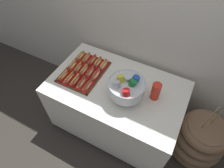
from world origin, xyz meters
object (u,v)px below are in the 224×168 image
hot_dog_2 (75,80)px  hot_dog_5 (72,65)px  hot_dog_4 (88,85)px  hot_dog_12 (92,60)px  hot_dog_8 (90,72)px  hot_dog_11 (86,58)px  buffet_table (116,105)px  hot_dog_0 (63,75)px  hot_dog_13 (97,63)px  punch_bowl (127,87)px  cup_stack (156,91)px  hot_dog_9 (96,75)px  hot_dog_1 (69,78)px  serving_tray (84,72)px  hot_dog_14 (103,65)px  floor_vase (198,139)px  hot_dog_7 (84,70)px  hot_dog_10 (80,56)px  hot_dog_6 (78,68)px  hot_dog_3 (81,83)px

hot_dog_2 → hot_dog_5: (-0.15, 0.16, -0.00)m
hot_dog_4 → hot_dog_12: bearing=114.9°
hot_dog_8 → hot_dog_11: same height
buffet_table → hot_dog_4: hot_dog_4 is taller
hot_dog_0 → hot_dog_13: hot_dog_13 is taller
punch_bowl → cup_stack: punch_bowl is taller
hot_dog_9 → hot_dog_1: bearing=-143.3°
hot_dog_11 → serving_tray: bearing=-65.1°
hot_dog_1 → hot_dog_4: (0.22, 0.00, 0.00)m
hot_dog_2 → hot_dog_14: bearing=66.0°
floor_vase → serving_tray: size_ratio=2.03×
hot_dog_7 → hot_dog_1: bearing=-114.0°
hot_dog_9 → punch_bowl: bearing=-13.1°
hot_dog_7 → hot_dog_10: (-0.15, 0.16, -0.00)m
floor_vase → cup_stack: floor_vase is taller
hot_dog_7 → hot_dog_13: size_ratio=0.99×
buffet_table → floor_vase: (0.97, 0.10, -0.13)m
hot_dog_12 → hot_dog_1: bearing=-102.3°
hot_dog_1 → hot_dog_14: (0.22, 0.33, 0.00)m
hot_dog_2 → hot_dog_4: 0.15m
hot_dog_9 → hot_dog_11: bearing=144.2°
hot_dog_2 → hot_dog_1: bearing=-179.5°
hot_dog_6 → hot_dog_14: size_ratio=0.97×
hot_dog_3 → hot_dog_7: 0.18m
buffet_table → hot_dog_6: size_ratio=8.61×
hot_dog_8 → serving_tray: bearing=-179.5°
hot_dog_13 → hot_dog_8: bearing=-89.5°
hot_dog_3 → hot_dog_10: 0.40m
hot_dog_2 → hot_dog_14: 0.36m
buffet_table → hot_dog_8: size_ratio=8.62×
hot_dog_1 → hot_dog_10: hot_dog_10 is taller
floor_vase → hot_dog_12: floor_vase is taller
hot_dog_6 → hot_dog_7: size_ratio=0.95×
serving_tray → hot_dog_8: (0.07, 0.00, 0.03)m
hot_dog_9 → hot_dog_14: same height
hot_dog_5 → punch_bowl: (0.69, -0.09, 0.12)m
hot_dog_9 → punch_bowl: size_ratio=0.49×
hot_dog_14 → cup_stack: size_ratio=0.88×
hot_dog_12 → cup_stack: bearing=-9.4°
hot_dog_13 → cup_stack: (0.72, -0.13, 0.06)m
floor_vase → hot_dog_2: 1.49m
hot_dog_1 → hot_dog_5: hot_dog_5 is taller
hot_dog_1 → hot_dog_2: bearing=0.5°
hot_dog_6 → hot_dog_13: 0.22m
hot_dog_5 → hot_dog_13: (0.22, 0.17, 0.00)m
hot_dog_8 → hot_dog_11: (-0.15, 0.16, 0.00)m
hot_dog_8 → hot_dog_1: bearing=-131.8°
floor_vase → hot_dog_5: bearing=-176.4°
hot_dog_8 → floor_vase: bearing=4.1°
serving_tray → hot_dog_14: bearing=48.2°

